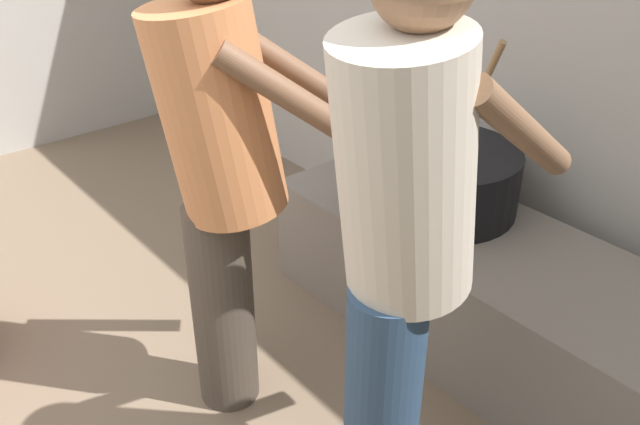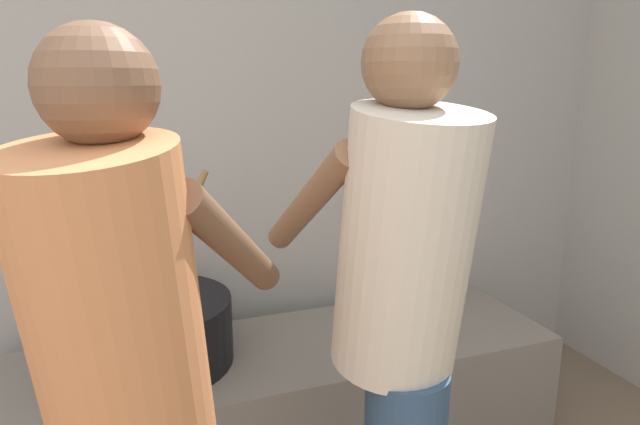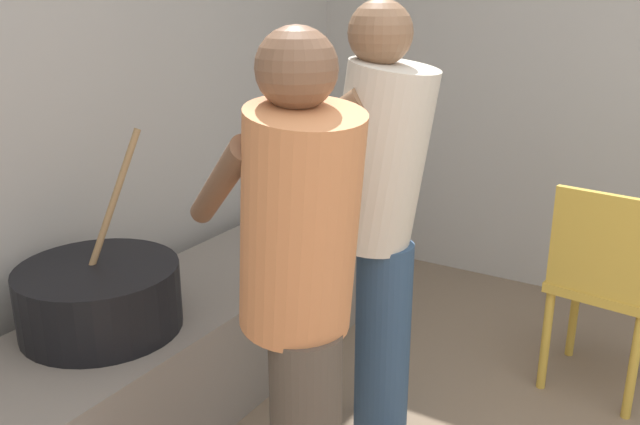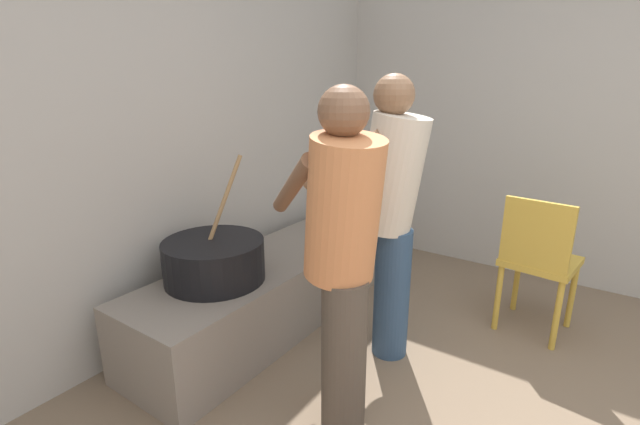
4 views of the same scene
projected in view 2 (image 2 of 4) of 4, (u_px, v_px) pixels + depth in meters
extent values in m
cube|color=#ADA8A0|center=(76.00, 129.00, 2.12)|extent=(5.17, 0.20, 2.48)
cube|color=slate|center=(285.00, 401.00, 2.11)|extent=(2.08, 0.60, 0.45)
cylinder|color=black|center=(152.00, 332.00, 1.92)|extent=(0.56, 0.56, 0.23)
cylinder|color=#937047|center=(175.00, 243.00, 1.88)|extent=(0.25, 0.11, 0.51)
cylinder|color=beige|center=(405.00, 244.00, 1.25)|extent=(0.33, 0.41, 0.65)
sphere|color=brown|center=(410.00, 63.00, 1.16)|extent=(0.21, 0.21, 0.21)
cylinder|color=brown|center=(400.00, 193.00, 1.49)|extent=(0.11, 0.47, 0.35)
cylinder|color=brown|center=(309.00, 202.00, 1.38)|extent=(0.11, 0.47, 0.35)
cylinder|color=#D17F4C|center=(115.00, 310.00, 0.97)|extent=(0.46, 0.48, 0.63)
sphere|color=brown|center=(97.00, 85.00, 0.89)|extent=(0.20, 0.20, 0.20)
cylinder|color=brown|center=(233.00, 244.00, 1.14)|extent=(0.30, 0.41, 0.34)
cylinder|color=brown|center=(117.00, 236.00, 1.20)|extent=(0.30, 0.41, 0.34)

